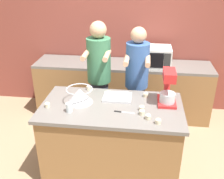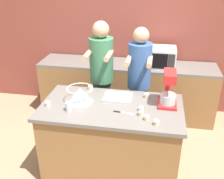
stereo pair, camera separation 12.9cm
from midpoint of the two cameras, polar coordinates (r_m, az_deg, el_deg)
ground_plane at (r=3.43m, az=0.99°, el=-16.81°), size 16.00×16.00×0.00m
back_wall at (r=4.37m, az=4.87°, el=12.79°), size 10.00×0.06×2.70m
island_counter at (r=3.15m, az=1.05°, el=-10.72°), size 1.57×0.85×0.90m
back_counter at (r=4.34m, az=3.98°, el=0.07°), size 2.80×0.60×0.89m
person_left at (r=3.54m, az=-1.22°, el=2.03°), size 0.33×0.50×1.69m
person_right at (r=3.49m, az=6.88°, el=0.98°), size 0.32×0.49×1.63m
stand_mixer at (r=2.94m, az=13.42°, el=-0.17°), size 0.20×0.30×0.39m
mixing_bowl at (r=2.97m, az=-5.73°, el=-1.06°), size 0.30×0.30×0.17m
baking_tray at (r=3.05m, az=2.51°, el=-1.64°), size 0.33×0.25×0.04m
microwave_oven at (r=4.10m, az=11.13°, el=6.98°), size 0.49×0.40×0.29m
drinking_glass at (r=2.81m, az=-8.13°, el=-3.71°), size 0.07×0.07×0.10m
knife at (r=2.78m, az=3.54°, el=-5.02°), size 0.22×0.04×0.01m
cupcake_0 at (r=3.28m, az=-3.64°, el=0.54°), size 0.06×0.06×0.06m
cupcake_1 at (r=2.67m, az=8.95°, el=-6.04°), size 0.06×0.06×0.06m
cupcake_2 at (r=3.10m, az=8.75°, el=-1.26°), size 0.06×0.06×0.06m
cupcake_3 at (r=2.61m, az=11.05°, el=-7.03°), size 0.06×0.06×0.06m
cupcake_4 at (r=2.97m, az=-12.62°, el=-2.93°), size 0.06×0.06×0.06m
cupcake_5 at (r=2.81m, az=7.66°, el=-4.16°), size 0.06×0.06×0.06m
cupcake_6 at (r=2.74m, az=7.65°, el=-5.07°), size 0.06×0.06×0.06m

